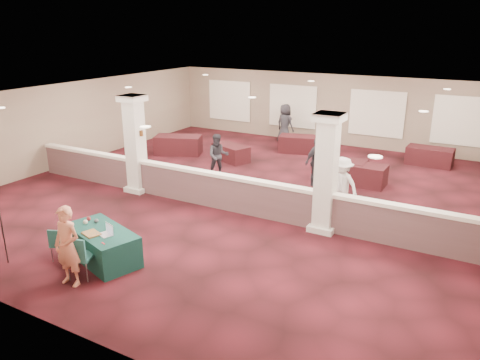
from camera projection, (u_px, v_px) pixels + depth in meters
The scene contains 32 objects.
ground at pixel (251, 195), 15.36m from camera, with size 16.00×16.00×0.00m, color #49121A.
wall_back at pixel (333, 110), 21.47m from camera, with size 16.00×0.04×3.20m, color #82695A.
wall_front at pixel (39, 246), 8.23m from camera, with size 16.00×0.04×3.20m, color #82695A.
wall_left at pixel (74, 123), 18.56m from camera, with size 0.04×16.00×3.20m, color #82695A.
ceiling at pixel (252, 97), 14.35m from camera, with size 16.00×16.00×0.02m, color white.
partition_wall at pixel (228, 192), 13.94m from camera, with size 15.60×0.28×1.10m.
column_left at pixel (135, 143), 15.22m from camera, with size 0.72×0.72×3.20m.
column_right at pixel (326, 172), 12.21m from camera, with size 0.72×0.72×3.20m.
sconce_left at pixel (128, 131), 15.24m from camera, with size 0.12×0.12×0.18m.
sconce_right at pixel (141, 133), 14.98m from camera, with size 0.12×0.12×0.18m.
near_table at pixel (102, 245), 10.99m from camera, with size 1.98×0.99×0.76m, color #0E342A.
conf_chair_main at pixel (78, 254), 10.09m from camera, with size 0.65×0.65×1.01m.
conf_chair_side at pixel (59, 242), 10.92m from camera, with size 0.54×0.54×0.82m.
woman at pixel (68, 246), 9.81m from camera, with size 0.64×0.42×1.77m, color #DE8260.
far_table_front_left at pixel (178, 145), 20.11m from camera, with size 1.94×0.97×0.79m, color black.
far_table_front_center at pixel (340, 169), 16.80m from camera, with size 1.81×0.91×0.74m, color black.
far_table_front_right at pixel (360, 174), 16.27m from camera, with size 1.79×0.89×0.73m, color black.
far_table_back_left at pixel (231, 153), 19.13m from camera, with size 1.60×0.80×0.65m, color black.
far_table_back_center at pixel (300, 144), 20.36m from camera, with size 1.79×0.90×0.73m, color black.
far_table_back_right at pixel (430, 156), 18.51m from camera, with size 1.74×0.87×0.71m, color black.
attendee_a at pixel (218, 156), 16.90m from camera, with size 0.77×0.43×1.60m, color black.
attendee_b at pixel (342, 185), 13.70m from camera, with size 1.08×0.49×1.68m, color silver.
attendee_c at pixel (316, 162), 15.97m from camera, with size 1.01×0.48×1.72m, color black.
attendee_d at pixel (285, 124), 21.76m from camera, with size 0.91×0.49×1.84m, color black.
laptop_base at pixel (105, 235), 10.62m from camera, with size 0.34×0.24×0.02m, color silver.
laptop_screen at pixel (110, 228), 10.66m from camera, with size 0.34×0.01×0.23m, color silver.
screen_glow at pixel (109, 229), 10.66m from camera, with size 0.31×0.00×0.20m, color #ACB6CE.
knitting at pixel (91, 234), 10.66m from camera, with size 0.42×0.31×0.03m, color #C1751E.
yarn_cream at pixel (85, 222), 11.18m from camera, with size 0.11×0.11×0.11m, color beige.
yarn_red at pixel (89, 219), 11.40m from camera, with size 0.10×0.10×0.10m, color maroon.
yarn_grey at pixel (96, 221), 11.26m from camera, with size 0.11×0.11×0.11m, color #434348.
scissors at pixel (103, 243), 10.21m from camera, with size 0.12×0.03×0.01m, color red.
Camera 1 is at (6.73, -12.76, 5.30)m, focal length 35.00 mm.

